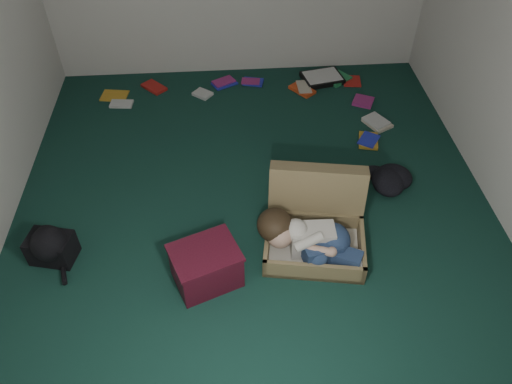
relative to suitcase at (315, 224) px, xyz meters
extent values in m
plane|color=#12362C|center=(-0.44, 0.35, -0.17)|extent=(4.50, 4.50, 0.00)
cube|color=olive|center=(-0.03, -0.15, -0.08)|extent=(0.83, 0.66, 0.17)
cube|color=silver|center=(-0.03, -0.15, -0.12)|extent=(0.76, 0.58, 0.02)
cube|color=olive|center=(0.03, 0.19, 0.10)|extent=(0.78, 0.35, 0.55)
cube|color=silver|center=(-0.05, -0.17, 0.02)|extent=(0.33, 0.19, 0.24)
sphere|color=tan|center=(-0.29, -0.16, 0.08)|extent=(0.20, 0.20, 0.20)
ellipsoid|color=black|center=(-0.33, -0.09, 0.12)|extent=(0.27, 0.28, 0.23)
ellipsoid|color=navy|center=(0.11, -0.18, 0.02)|extent=(0.25, 0.28, 0.23)
cube|color=navy|center=(0.01, -0.28, 0.00)|extent=(0.30, 0.20, 0.15)
cube|color=navy|center=(0.16, -0.32, -0.02)|extent=(0.29, 0.23, 0.12)
sphere|color=white|center=(0.27, -0.31, -0.04)|extent=(0.12, 0.12, 0.12)
sphere|color=white|center=(0.26, -0.38, -0.05)|extent=(0.11, 0.11, 0.11)
cylinder|color=tan|center=(-0.02, -0.31, 0.06)|extent=(0.20, 0.10, 0.07)
cube|color=#470E1D|center=(-0.85, -0.34, -0.02)|extent=(0.54, 0.49, 0.30)
cube|color=#470E1D|center=(-0.85, -0.34, 0.14)|extent=(0.57, 0.51, 0.02)
cube|color=black|center=(0.46, 2.30, -0.14)|extent=(0.49, 0.41, 0.05)
cube|color=white|center=(0.46, 2.30, -0.11)|extent=(0.44, 0.36, 0.01)
cube|color=gold|center=(-1.83, 2.15, -0.15)|extent=(0.22, 0.16, 0.02)
cube|color=red|center=(-1.42, 2.27, -0.15)|extent=(0.27, 0.26, 0.02)
cube|color=silver|center=(-0.88, 2.10, -0.15)|extent=(0.22, 0.25, 0.02)
cube|color=#212BB5|center=(-0.32, 2.30, -0.15)|extent=(0.23, 0.26, 0.02)
cube|color=#D84319|center=(0.21, 2.10, -0.15)|extent=(0.27, 0.25, 0.02)
cube|color=#258B4B|center=(0.64, 2.29, -0.15)|extent=(0.23, 0.18, 0.02)
cube|color=#9D2771|center=(0.82, 1.82, -0.15)|extent=(0.27, 0.27, 0.02)
cube|color=beige|center=(0.88, 1.44, -0.15)|extent=(0.20, 0.25, 0.02)
cube|color=gold|center=(0.72, 1.16, -0.15)|extent=(0.24, 0.27, 0.02)
cube|color=red|center=(0.79, 2.24, -0.15)|extent=(0.27, 0.24, 0.02)
cube|color=silver|center=(-1.74, 1.98, -0.15)|extent=(0.24, 0.20, 0.02)
cube|color=#212BB5|center=(-0.64, 2.30, -0.15)|extent=(0.27, 0.27, 0.02)
camera|label=1|loc=(-0.65, -2.54, 2.88)|focal=35.00mm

